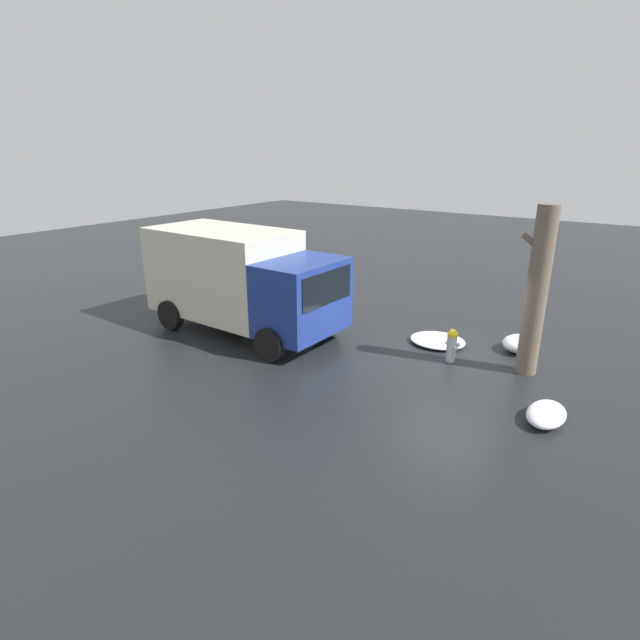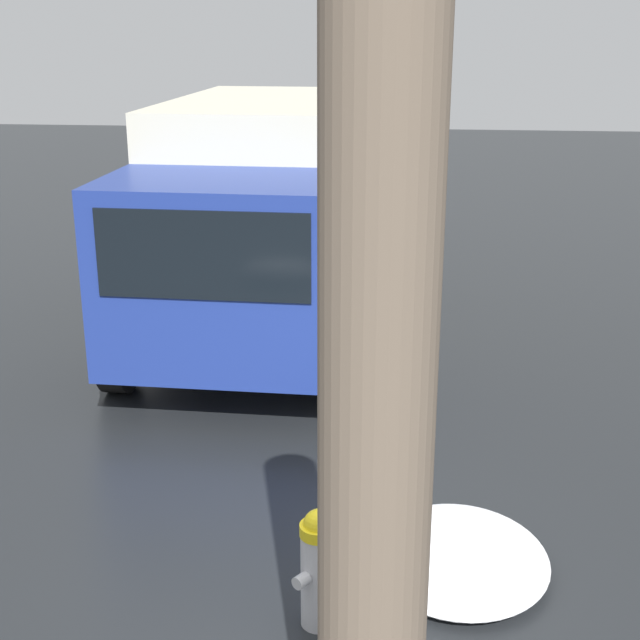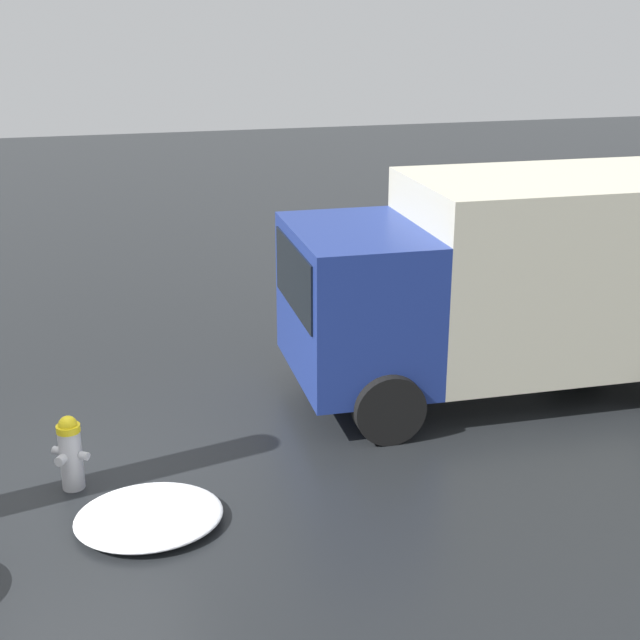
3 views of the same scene
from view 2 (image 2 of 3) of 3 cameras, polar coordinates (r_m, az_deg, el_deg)
ground_plane at (r=6.50m, az=-0.06°, el=-18.81°), size 60.00×60.00×0.00m
fire_hydrant at (r=6.23m, az=-0.03°, el=-15.50°), size 0.42×0.38×0.88m
tree_trunk at (r=3.87m, az=3.53°, el=-10.77°), size 0.75×0.49×4.08m
delivery_truck at (r=11.59m, az=-3.59°, el=6.99°), size 6.12×2.89×2.99m
snow_pile_curbside at (r=7.06m, az=8.85°, el=-14.77°), size 1.55×1.36×0.19m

